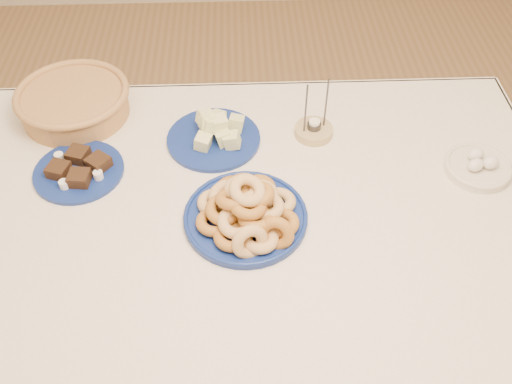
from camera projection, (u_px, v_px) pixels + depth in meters
ground at (255, 339)px, 2.11m from camera, size 5.00×5.00×0.00m
dining_table at (255, 228)px, 1.64m from camera, size 1.71×1.11×0.75m
donut_platter at (247, 211)px, 1.49m from camera, size 0.40×0.40×0.15m
melon_plate at (215, 134)px, 1.72m from camera, size 0.38×0.38×0.10m
brownie_plate at (79, 170)px, 1.63m from camera, size 0.33×0.33×0.05m
wicker_basket at (74, 101)px, 1.79m from camera, size 0.38×0.38×0.09m
candle_holder at (314, 130)px, 1.74m from camera, size 0.15×0.15×0.20m
egg_bowl at (478, 166)px, 1.63m from camera, size 0.25×0.25×0.06m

